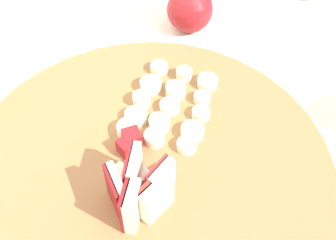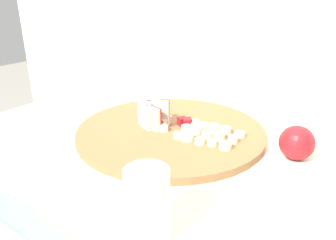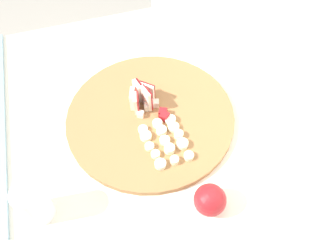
{
  "view_description": "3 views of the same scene",
  "coord_description": "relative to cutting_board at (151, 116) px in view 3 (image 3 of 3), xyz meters",
  "views": [
    {
      "loc": [
        -0.35,
        -0.08,
        1.34
      ],
      "look_at": [
        -0.05,
        0.05,
        0.93
      ],
      "focal_mm": 46.99,
      "sensor_mm": 36.0,
      "label": 1
    },
    {
      "loc": [
        0.33,
        -0.54,
        1.21
      ],
      "look_at": [
        -0.11,
        0.05,
        0.91
      ],
      "focal_mm": 35.29,
      "sensor_mm": 36.0,
      "label": 2
    },
    {
      "loc": [
        0.41,
        -0.06,
        1.59
      ],
      "look_at": [
        -0.06,
        0.09,
        0.91
      ],
      "focal_mm": 34.26,
      "sensor_mm": 36.0,
      "label": 3
    }
  ],
  "objects": [
    {
      "name": "tiled_countertop",
      "position": [
        0.1,
        -0.06,
        -0.44
      ],
      "size": [
        1.17,
        0.72,
        0.88
      ],
      "color": "silver",
      "rests_on": "ground"
    },
    {
      "name": "tile_backsplash",
      "position": [
        0.1,
        0.32,
        -0.17
      ],
      "size": [
        2.4,
        0.04,
        1.42
      ],
      "primitive_type": "cube",
      "color": "silver",
      "rests_on": "ground"
    },
    {
      "name": "cutting_board",
      "position": [
        0.0,
        0.0,
        0.0
      ],
      "size": [
        0.46,
        0.46,
        0.02
      ],
      "primitive_type": "cylinder",
      "color": "olive",
      "rests_on": "tiled_countertop"
    },
    {
      "name": "apple_wedge_fan",
      "position": [
        -0.05,
        -0.01,
        0.04
      ],
      "size": [
        0.08,
        0.08,
        0.07
      ],
      "color": "#A32323",
      "rests_on": "cutting_board"
    },
    {
      "name": "apple_dice_pile",
      "position": [
        -0.01,
        0.01,
        0.02
      ],
      "size": [
        0.09,
        0.09,
        0.02
      ],
      "color": "white",
      "rests_on": "cutting_board"
    },
    {
      "name": "banana_slice_rows",
      "position": [
        0.1,
        0.01,
        0.02
      ],
      "size": [
        0.15,
        0.11,
        0.02
      ],
      "color": "white",
      "rests_on": "cutting_board"
    },
    {
      "name": "small_jar",
      "position": [
        0.18,
        -0.31,
        0.05
      ],
      "size": [
        0.06,
        0.06,
        0.11
      ],
      "primitive_type": "cylinder",
      "color": "white",
      "rests_on": "tiled_countertop"
    },
    {
      "name": "whole_apple",
      "position": [
        0.28,
        0.06,
        0.03
      ],
      "size": [
        0.07,
        0.07,
        0.07
      ],
      "primitive_type": "sphere",
      "color": "maroon",
      "rests_on": "tiled_countertop"
    }
  ]
}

